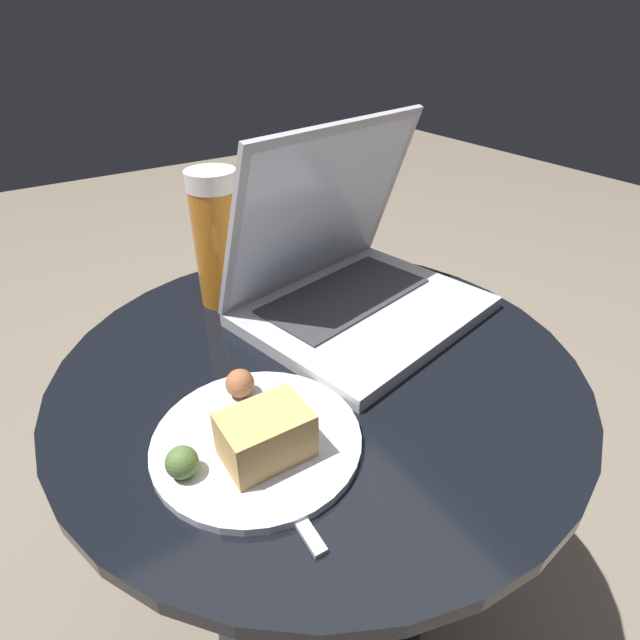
{
  "coord_description": "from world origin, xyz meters",
  "views": [
    {
      "loc": [
        -0.27,
        -0.41,
        0.92
      ],
      "look_at": [
        -0.01,
        -0.01,
        0.62
      ],
      "focal_mm": 28.0,
      "sensor_mm": 36.0,
      "label": 1
    }
  ],
  "objects": [
    {
      "name": "ground_plane",
      "position": [
        0.0,
        0.0,
        0.0
      ],
      "size": [
        6.0,
        6.0,
        0.0
      ],
      "primitive_type": "plane",
      "color": "#726656"
    },
    {
      "name": "table",
      "position": [
        0.0,
        0.0,
        0.38
      ],
      "size": [
        0.63,
        0.63,
        0.55
      ],
      "color": "black",
      "rests_on": "ground_plane"
    },
    {
      "name": "laptop",
      "position": [
        0.1,
        0.08,
        0.6
      ],
      "size": [
        0.35,
        0.31,
        0.26
      ],
      "color": "#B2B2B7",
      "rests_on": "table"
    },
    {
      "name": "beer_glass",
      "position": [
        -0.03,
        0.2,
        0.65
      ],
      "size": [
        0.07,
        0.07,
        0.19
      ],
      "color": "#C6701E",
      "rests_on": "table"
    },
    {
      "name": "snack_plate",
      "position": [
        -0.13,
        -0.08,
        0.57
      ],
      "size": [
        0.21,
        0.21,
        0.06
      ],
      "color": "silver",
      "rests_on": "table"
    },
    {
      "name": "fork",
      "position": [
        -0.14,
        -0.12,
        0.55
      ],
      "size": [
        0.03,
        0.17,
        0.0
      ],
      "color": "#B2B2B7",
      "rests_on": "table"
    }
  ]
}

